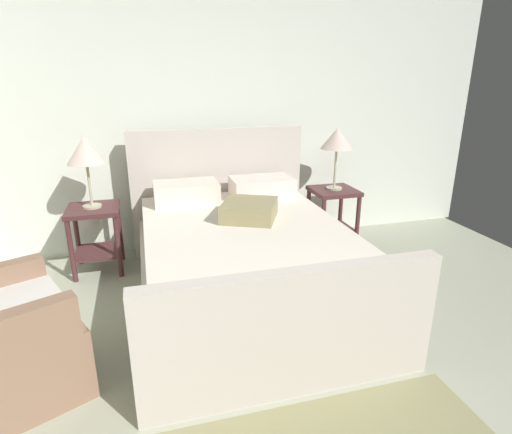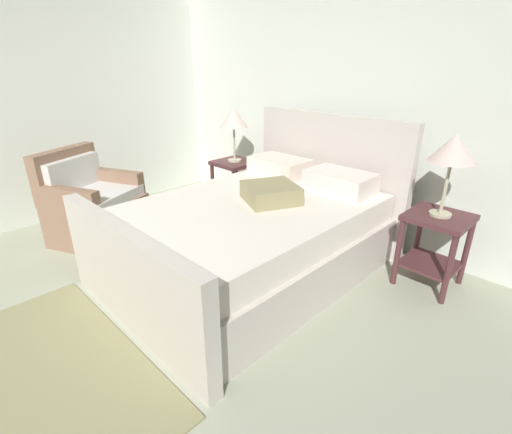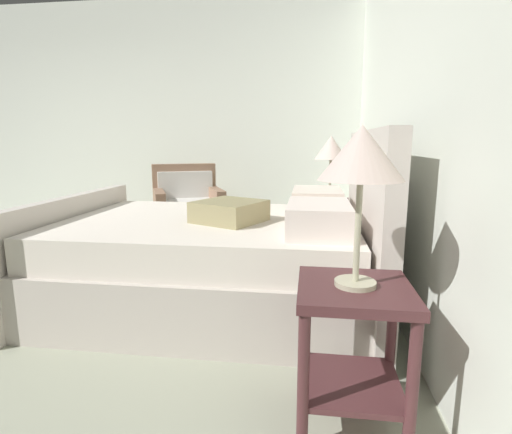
{
  "view_description": "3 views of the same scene",
  "coord_description": "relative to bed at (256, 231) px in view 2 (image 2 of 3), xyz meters",
  "views": [
    {
      "loc": [
        -0.95,
        -0.7,
        1.68
      ],
      "look_at": [
        -0.15,
        2.18,
        0.66
      ],
      "focal_mm": 28.99,
      "sensor_mm": 36.0,
      "label": 1
    },
    {
      "loc": [
        1.73,
        0.2,
        1.67
      ],
      "look_at": [
        -0.24,
        2.18,
        0.49
      ],
      "focal_mm": 25.89,
      "sensor_mm": 36.0,
      "label": 2
    },
    {
      "loc": [
        2.41,
        2.82,
        1.15
      ],
      "look_at": [
        -0.36,
        2.44,
        0.62
      ],
      "focal_mm": 27.86,
      "sensor_mm": 36.0,
      "label": 3
    }
  ],
  "objects": [
    {
      "name": "table_lamp_left",
      "position": [
        -1.16,
        0.81,
        0.73
      ],
      "size": [
        0.31,
        0.31,
        0.61
      ],
      "color": "#B7B293",
      "rests_on": "nightstand_left"
    },
    {
      "name": "table_lamp_right",
      "position": [
        1.15,
        0.81,
        0.74
      ],
      "size": [
        0.32,
        0.32,
        0.61
      ],
      "color": "#B7B293",
      "rests_on": "nightstand_right"
    },
    {
      "name": "wall_back",
      "position": [
        0.25,
        1.27,
        1.1
      ],
      "size": [
        5.43,
        0.12,
        2.9
      ],
      "primitive_type": "cube",
      "color": "silver",
      "rests_on": "ground"
    },
    {
      "name": "nightstand_right",
      "position": [
        1.15,
        0.81,
        0.05
      ],
      "size": [
        0.44,
        0.44,
        0.6
      ],
      "color": "#4B272A",
      "rests_on": "ground"
    },
    {
      "name": "area_rug",
      "position": [
        -0.0,
        -1.78,
        -0.35
      ],
      "size": [
        1.73,
        1.1,
        0.01
      ],
      "primitive_type": "cube",
      "rotation": [
        0.0,
        0.0,
        -0.0
      ],
      "color": "#8D8A5E",
      "rests_on": "ground"
    },
    {
      "name": "nightstand_left",
      "position": [
        -1.16,
        0.81,
        0.05
      ],
      "size": [
        0.44,
        0.44,
        0.6
      ],
      "color": "#4B272A",
      "rests_on": "ground"
    },
    {
      "name": "armchair",
      "position": [
        -1.56,
        -0.72,
        -0.0
      ],
      "size": [
        0.96,
        0.96,
        0.9
      ],
      "color": "#8A6850",
      "rests_on": "ground"
    },
    {
      "name": "bed",
      "position": [
        0.0,
        0.0,
        0.0
      ],
      "size": [
        1.67,
        2.24,
        1.22
      ],
      "color": "beige",
      "rests_on": "ground"
    }
  ]
}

